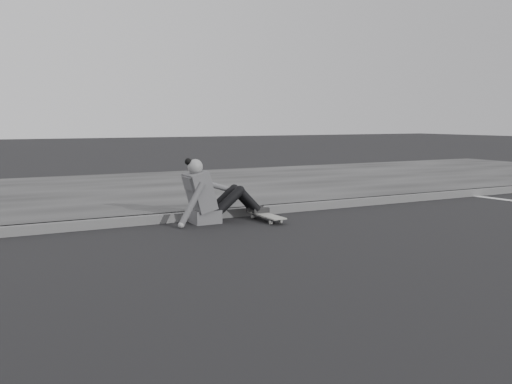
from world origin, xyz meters
TOP-DOWN VIEW (x-y plane):
  - ground at (0.00, 0.00)m, footprint 80.00×80.00m
  - curb at (0.00, 2.58)m, footprint 24.00×0.16m
  - sidewalk at (0.00, 5.60)m, footprint 24.00×6.00m
  - skateboard at (0.89, 2.06)m, footprint 0.20×0.78m
  - seated_woman at (0.16, 2.30)m, footprint 1.38×0.46m

SIDE VIEW (x-z plane):
  - ground at x=0.00m, z-range 0.00..0.00m
  - curb at x=0.00m, z-range 0.00..0.12m
  - sidewalk at x=0.00m, z-range 0.00..0.12m
  - skateboard at x=0.89m, z-range 0.03..0.12m
  - seated_woman at x=0.16m, z-range -0.08..0.80m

